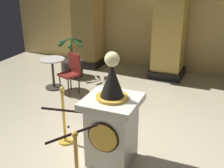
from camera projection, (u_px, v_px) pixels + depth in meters
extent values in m
plane|color=beige|center=(114.00, 151.00, 4.83)|extent=(10.51, 10.51, 0.00)
cube|color=tan|center=(176.00, 4.00, 7.95)|extent=(10.51, 0.16, 3.81)
cube|color=beige|center=(112.00, 133.00, 4.41)|extent=(0.63, 0.63, 0.97)
cube|color=beige|center=(112.00, 102.00, 4.21)|extent=(0.79, 0.79, 0.10)
cylinder|color=gold|center=(103.00, 138.00, 4.09)|extent=(0.43, 0.03, 0.43)
cylinder|color=black|center=(103.00, 138.00, 4.09)|extent=(0.48, 0.01, 0.48)
cylinder|color=gold|center=(112.00, 97.00, 4.19)|extent=(0.48, 0.48, 0.04)
cone|color=black|center=(112.00, 80.00, 4.09)|extent=(0.35, 0.35, 0.49)
cylinder|color=gold|center=(112.00, 65.00, 4.00)|extent=(0.03, 0.03, 0.05)
sphere|color=beige|center=(112.00, 59.00, 3.97)|extent=(0.21, 0.21, 0.21)
cylinder|color=gold|center=(66.00, 141.00, 5.06)|extent=(0.24, 0.24, 0.03)
cylinder|color=gold|center=(64.00, 118.00, 4.89)|extent=(0.05, 0.05, 0.97)
sphere|color=gold|center=(62.00, 89.00, 4.69)|extent=(0.08, 0.08, 0.08)
sphere|color=gold|center=(75.00, 135.00, 3.44)|extent=(0.08, 0.08, 0.08)
cylinder|color=black|center=(65.00, 111.00, 4.46)|extent=(0.58, 0.47, 0.21)
cylinder|color=black|center=(72.00, 134.00, 3.83)|extent=(0.58, 0.47, 0.21)
sphere|color=black|center=(69.00, 127.00, 4.18)|extent=(0.04, 0.04, 0.04)
cube|color=black|center=(89.00, 62.00, 9.02)|extent=(0.83, 0.83, 0.20)
cube|color=tan|center=(87.00, 5.00, 8.37)|extent=(0.72, 0.72, 3.65)
cube|color=black|center=(167.00, 72.00, 8.15)|extent=(0.89, 0.89, 0.20)
cube|color=gold|center=(171.00, 9.00, 7.50)|extent=(0.77, 0.77, 3.65)
cylinder|color=#2D2823|center=(72.00, 68.00, 8.10)|extent=(0.60, 0.60, 0.45)
cylinder|color=brown|center=(71.00, 53.00, 7.94)|extent=(0.08, 0.08, 0.40)
cone|color=#265928|center=(76.00, 42.00, 7.72)|extent=(0.38, 0.16, 0.28)
cone|color=#265928|center=(76.00, 40.00, 7.93)|extent=(0.21, 0.37, 0.30)
cone|color=#265928|center=(70.00, 39.00, 7.98)|extent=(0.25, 0.37, 0.29)
cone|color=#265928|center=(65.00, 40.00, 7.90)|extent=(0.40, 0.17, 0.25)
cone|color=#265928|center=(64.00, 42.00, 7.72)|extent=(0.27, 0.36, 0.29)
cone|color=#265928|center=(71.00, 43.00, 7.64)|extent=(0.24, 0.37, 0.30)
cylinder|color=#332D28|center=(54.00, 87.00, 7.35)|extent=(0.44, 0.44, 0.03)
cylinder|color=#332D28|center=(53.00, 74.00, 7.21)|extent=(0.06, 0.06, 0.75)
cylinder|color=silver|center=(52.00, 59.00, 7.07)|extent=(0.62, 0.62, 0.03)
cylinder|color=black|center=(60.00, 85.00, 6.94)|extent=(0.03, 0.03, 0.45)
cylinder|color=black|center=(69.00, 88.00, 6.73)|extent=(0.03, 0.03, 0.45)
cylinder|color=black|center=(71.00, 81.00, 7.15)|extent=(0.03, 0.03, 0.45)
cylinder|color=black|center=(79.00, 85.00, 6.95)|extent=(0.03, 0.03, 0.45)
cube|color=maroon|center=(69.00, 75.00, 6.85)|extent=(0.52, 0.52, 0.06)
cube|color=maroon|center=(74.00, 63.00, 6.87)|extent=(0.39, 0.19, 0.45)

